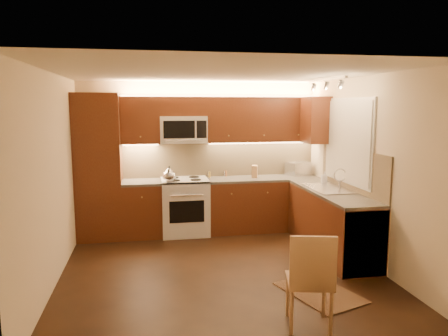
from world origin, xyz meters
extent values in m
cube|color=black|center=(0.00, 0.00, 0.00)|extent=(4.00, 4.00, 0.01)
cube|color=beige|center=(0.00, 0.00, 2.50)|extent=(4.00, 4.00, 0.01)
cube|color=beige|center=(0.00, 2.00, 1.25)|extent=(4.00, 0.01, 2.50)
cube|color=beige|center=(0.00, -2.00, 1.25)|extent=(4.00, 0.01, 2.50)
cube|color=beige|center=(-2.00, 0.00, 1.25)|extent=(0.01, 4.00, 2.50)
cube|color=beige|center=(2.00, 0.00, 1.25)|extent=(0.01, 4.00, 2.50)
cube|color=#4A1B0F|center=(-1.65, 1.70, 1.15)|extent=(0.70, 0.60, 2.30)
cube|color=#4A1B0F|center=(-0.99, 1.70, 0.43)|extent=(0.62, 0.60, 0.86)
cube|color=#3A3834|center=(-0.99, 1.70, 0.88)|extent=(0.62, 0.60, 0.04)
cube|color=#4A1B0F|center=(1.04, 1.70, 0.43)|extent=(1.92, 0.60, 0.86)
cube|color=#3A3834|center=(1.04, 1.70, 0.88)|extent=(1.92, 0.60, 0.04)
cube|color=#4A1B0F|center=(1.70, 0.40, 0.43)|extent=(0.60, 2.00, 0.86)
cube|color=#3A3834|center=(1.70, 0.40, 0.88)|extent=(0.60, 2.00, 0.04)
cube|color=silver|center=(1.70, -0.30, 0.43)|extent=(0.58, 0.60, 0.84)
cube|color=tan|center=(0.35, 1.99, 1.20)|extent=(3.30, 0.02, 0.60)
cube|color=tan|center=(1.99, 0.40, 1.20)|extent=(0.02, 2.00, 0.60)
cube|color=#4A1B0F|center=(-0.99, 1.82, 1.88)|extent=(0.62, 0.35, 0.75)
cube|color=#4A1B0F|center=(1.04, 1.82, 1.88)|extent=(1.92, 0.35, 0.75)
cube|color=#4A1B0F|center=(-0.30, 1.82, 2.09)|extent=(0.76, 0.35, 0.31)
cube|color=#4A1B0F|center=(1.82, 1.40, 1.88)|extent=(0.35, 0.50, 0.75)
cube|color=silver|center=(1.99, 0.55, 1.60)|extent=(0.03, 1.44, 1.24)
cube|color=silver|center=(1.97, 0.55, 1.60)|extent=(0.02, 1.36, 1.16)
cube|color=silver|center=(1.55, 0.40, 2.46)|extent=(0.04, 1.20, 0.03)
cube|color=silver|center=(1.72, 1.86, 1.01)|extent=(0.46, 0.40, 0.23)
cube|color=#AE764E|center=(0.89, 1.73, 1.00)|extent=(0.14, 0.17, 0.21)
cylinder|color=silver|center=(0.14, 1.94, 0.95)|extent=(0.06, 0.06, 0.09)
cylinder|color=brown|center=(0.43, 1.94, 0.95)|extent=(0.06, 0.06, 0.10)
cylinder|color=silver|center=(0.42, 1.94, 0.95)|extent=(0.06, 0.06, 0.09)
cylinder|color=#AA8A33|center=(0.14, 1.86, 0.95)|extent=(0.05, 0.05, 0.10)
imported|color=silver|center=(1.87, 1.08, 0.99)|extent=(0.08, 0.08, 0.17)
cube|color=black|center=(0.99, -0.90, 0.01)|extent=(0.90, 1.10, 0.01)
camera|label=1|loc=(-0.91, -5.21, 2.10)|focal=34.29mm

